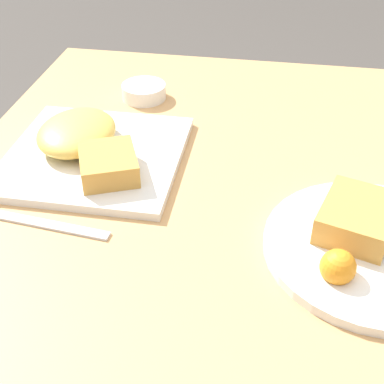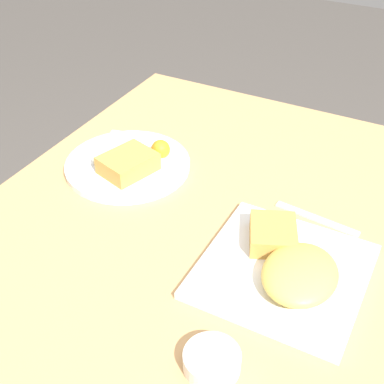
{
  "view_description": "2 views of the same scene",
  "coord_description": "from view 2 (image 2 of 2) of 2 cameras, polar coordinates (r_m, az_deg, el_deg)",
  "views": [
    {
      "loc": [
        0.62,
        0.07,
        1.26
      ],
      "look_at": [
        0.03,
        -0.03,
        0.82
      ],
      "focal_mm": 50.0,
      "sensor_mm": 36.0,
      "label": 1
    },
    {
      "loc": [
        -0.74,
        -0.38,
        1.46
      ],
      "look_at": [
        0.01,
        0.02,
        0.82
      ],
      "focal_mm": 50.0,
      "sensor_mm": 36.0,
      "label": 2
    }
  ],
  "objects": [
    {
      "name": "sauce_ramekin",
      "position": [
        0.82,
        2.14,
        -17.52
      ],
      "size": [
        0.09,
        0.09,
        0.03
      ],
      "color": "white",
      "rests_on": "dining_table"
    },
    {
      "name": "dining_table",
      "position": [
        1.14,
        0.69,
        -5.81
      ],
      "size": [
        1.07,
        0.85,
        0.78
      ],
      "color": "tan",
      "rests_on": "ground_plane"
    },
    {
      "name": "plate_square_near",
      "position": [
        0.95,
        10.17,
        -7.88
      ],
      "size": [
        0.28,
        0.28,
        0.06
      ],
      "color": "white",
      "rests_on": "dining_table"
    },
    {
      "name": "plate_oval_far",
      "position": [
        1.21,
        -6.8,
        3.17
      ],
      "size": [
        0.28,
        0.28,
        0.05
      ],
      "color": "white",
      "rests_on": "dining_table"
    },
    {
      "name": "butter_knife",
      "position": [
        1.09,
        13.16,
        -2.79
      ],
      "size": [
        0.04,
        0.18,
        0.0
      ],
      "rotation": [
        0.0,
        0.0,
        1.46
      ],
      "color": "silver",
      "rests_on": "dining_table"
    }
  ]
}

